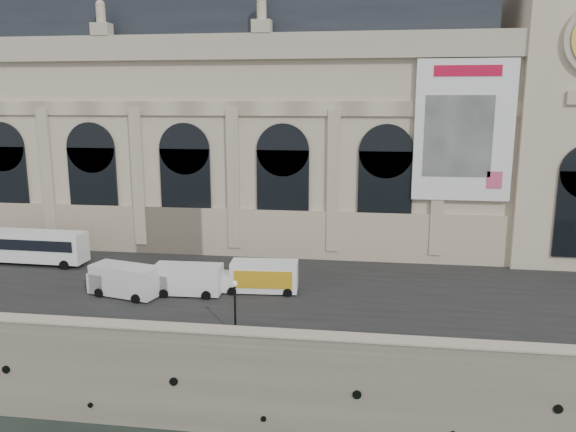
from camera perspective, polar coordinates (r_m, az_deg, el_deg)
name	(u,v)px	position (r m, az deg, el deg)	size (l,w,h in m)	color
ground	(148,428)	(41.70, -14.06, -20.17)	(260.00, 260.00, 0.00)	black
quay	(252,251)	(71.59, -3.69, -3.56)	(160.00, 70.00, 6.00)	gray
street	(204,279)	(51.21, -8.53, -6.36)	(160.00, 24.00, 0.06)	#2D2D2D
parapet	(146,333)	(39.17, -14.21, -11.45)	(160.00, 1.40, 1.21)	gray
museum	(192,119)	(66.65, -9.73, 9.74)	(69.00, 18.70, 29.10)	beige
clock_pavilion	(570,83)	(63.72, 26.76, 11.94)	(13.00, 14.72, 36.70)	beige
bus_left	(30,246)	(60.22, -24.75, -2.77)	(11.37, 2.88, 3.33)	white
van_b	(184,279)	(47.24, -10.52, -6.36)	(5.79, 2.52, 2.55)	white
van_c	(122,280)	(48.13, -16.54, -6.27)	(6.25, 3.58, 2.62)	silver
box_truck	(260,277)	(47.08, -2.87, -6.19)	(6.74, 2.71, 2.67)	white
lamp_right	(235,309)	(38.38, -5.40, -9.41)	(0.41, 0.41, 4.00)	black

